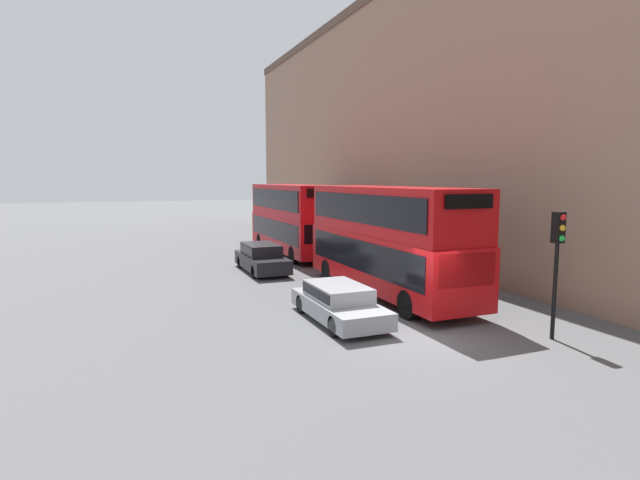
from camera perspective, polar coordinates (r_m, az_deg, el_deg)
ground_plane at (r=15.75m, az=11.82°, el=-10.56°), size 200.00×200.00×0.00m
building_facade at (r=20.17m, az=29.99°, el=16.60°), size 1.10×80.00×16.17m
bus_leading at (r=20.37m, az=7.71°, el=0.48°), size 2.59×10.11×4.40m
bus_second_in_queue at (r=31.21m, az=-3.18°, el=2.73°), size 2.59×10.14×4.35m
car_dark_sedan at (r=16.72m, az=2.14°, el=-7.04°), size 1.81×4.53×1.23m
car_hatchback at (r=25.60m, az=-6.69°, el=-1.95°), size 1.76×4.69×1.43m
traffic_light at (r=15.98m, az=25.52°, el=-0.86°), size 0.30×0.36×3.77m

